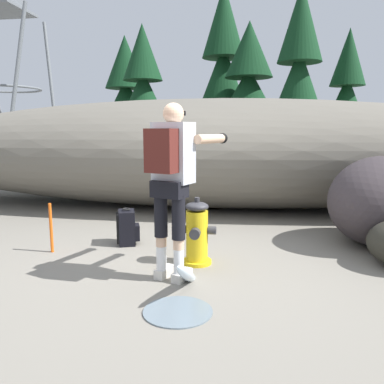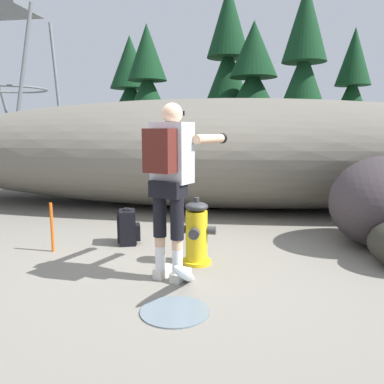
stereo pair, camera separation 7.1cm
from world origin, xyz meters
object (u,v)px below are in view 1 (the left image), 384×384
object	(u,v)px
utility_worker	(173,169)
boulder_large	(380,201)
survey_stake	(51,228)
spare_backpack	(127,228)
fire_hydrant	(197,234)

from	to	relation	value
utility_worker	boulder_large	xyz separation A→B (m)	(2.39, 1.54, -0.52)
utility_worker	survey_stake	world-z (taller)	utility_worker
spare_backpack	boulder_large	bearing A→B (deg)	-11.22
spare_backpack	fire_hydrant	bearing A→B (deg)	-51.44
fire_hydrant	survey_stake	size ratio (longest dim) A/B	1.24
boulder_large	survey_stake	bearing A→B (deg)	-166.78
survey_stake	spare_backpack	bearing A→B (deg)	29.93
survey_stake	boulder_large	bearing A→B (deg)	13.22
utility_worker	boulder_large	bearing A→B (deg)	-36.32
utility_worker	boulder_large	size ratio (longest dim) A/B	1.07
utility_worker	boulder_large	distance (m)	2.89
fire_hydrant	boulder_large	distance (m)	2.48
spare_backpack	survey_stake	distance (m)	0.92
boulder_large	survey_stake	world-z (taller)	boulder_large
survey_stake	utility_worker	bearing A→B (deg)	-20.48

